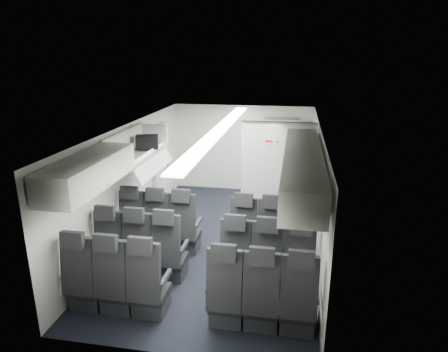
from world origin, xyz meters
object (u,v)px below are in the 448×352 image
(seat_row_mid, at_px, (203,259))
(carry_on_bag, at_px, (147,142))
(galley_unit, at_px, (280,158))
(seat_row_rear, at_px, (187,293))
(seat_row_front, at_px, (214,233))
(boarding_door, at_px, (161,165))
(flight_attendant, at_px, (251,178))

(seat_row_mid, xyz_separation_m, carry_on_bag, (-1.36, 1.51, 1.42))
(seat_row_mid, xyz_separation_m, galley_unit, (0.95, 4.15, 0.55))
(seat_row_mid, xyz_separation_m, seat_row_rear, (0.00, -0.90, 0.00))
(seat_row_front, relative_size, galley_unit, 1.75)
(boarding_door, relative_size, carry_on_bag, 4.75)
(seat_row_rear, relative_size, flight_attendant, 1.99)
(seat_row_rear, height_order, galley_unit, galley_unit)
(seat_row_rear, distance_m, carry_on_bag, 3.11)
(seat_row_rear, height_order, flight_attendant, flight_attendant)
(boarding_door, xyz_separation_m, carry_on_bag, (0.28, -1.48, 0.87))
(seat_row_mid, height_order, flight_attendant, flight_attendant)
(seat_row_rear, xyz_separation_m, flight_attendant, (0.42, 3.67, 0.43))
(seat_row_mid, relative_size, boarding_door, 1.79)
(boarding_door, bearing_deg, flight_attendant, -5.89)
(boarding_door, bearing_deg, galley_unit, 24.28)
(seat_row_front, distance_m, carry_on_bag, 2.06)
(seat_row_front, distance_m, flight_attendant, 1.97)
(seat_row_mid, bearing_deg, carry_on_bag, 132.08)
(seat_row_mid, relative_size, seat_row_rear, 1.00)
(seat_row_front, relative_size, seat_row_mid, 1.00)
(boarding_door, height_order, carry_on_bag, carry_on_bag)
(flight_attendant, distance_m, carry_on_bag, 2.40)
(carry_on_bag, bearing_deg, flight_attendant, 17.96)
(galley_unit, bearing_deg, boarding_door, -155.72)
(boarding_door, bearing_deg, seat_row_front, -51.84)
(galley_unit, bearing_deg, seat_row_rear, -100.65)
(galley_unit, relative_size, boarding_door, 1.02)
(seat_row_mid, distance_m, flight_attendant, 2.84)
(galley_unit, bearing_deg, flight_attendant, -110.99)
(galley_unit, relative_size, carry_on_bag, 4.85)
(boarding_door, bearing_deg, carry_on_bag, -79.30)
(flight_attendant, bearing_deg, galley_unit, 0.40)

